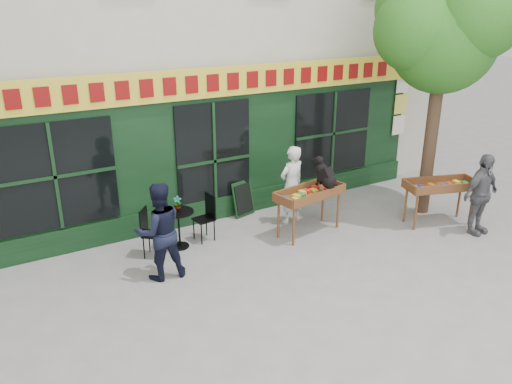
# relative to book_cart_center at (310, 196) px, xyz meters

# --- Properties ---
(ground) EXTENTS (80.00, 80.00, 0.00)m
(ground) POSITION_rel_book_cart_center_xyz_m (-1.35, -0.70, -0.82)
(ground) COLOR slate
(ground) RESTS_ON ground
(street_tree) EXTENTS (3.05, 2.90, 5.60)m
(street_tree) POSITION_rel_book_cart_center_xyz_m (2.99, -0.34, 3.29)
(street_tree) COLOR #382619
(street_tree) RESTS_ON ground
(book_cart_center) EXTENTS (1.58, 0.85, 0.99)m
(book_cart_center) POSITION_rel_book_cart_center_xyz_m (0.00, 0.00, 0.00)
(book_cart_center) COLOR brown
(book_cart_center) RESTS_ON ground
(dog) EXTENTS (0.43, 0.65, 0.60)m
(dog) POSITION_rel_book_cart_center_xyz_m (0.35, -0.05, 0.47)
(dog) COLOR black
(dog) RESTS_ON book_cart_center
(woman) EXTENTS (0.68, 0.51, 1.71)m
(woman) POSITION_rel_book_cart_center_xyz_m (0.00, 0.65, 0.03)
(woman) COLOR silver
(woman) RESTS_ON ground
(book_cart_right) EXTENTS (1.62, 1.06, 0.99)m
(book_cart_right) POSITION_rel_book_cart_center_xyz_m (2.69, -1.03, 0.00)
(book_cart_right) COLOR brown
(book_cart_right) RESTS_ON ground
(man_right) EXTENTS (1.01, 0.45, 1.71)m
(man_right) POSITION_rel_book_cart_center_xyz_m (2.99, -1.78, 0.03)
(man_right) COLOR #525257
(man_right) RESTS_ON ground
(bistro_table) EXTENTS (0.60, 0.60, 0.76)m
(bistro_table) POSITION_rel_book_cart_center_xyz_m (-2.57, 0.74, -0.28)
(bistro_table) COLOR black
(bistro_table) RESTS_ON ground
(bistro_chair_left) EXTENTS (0.51, 0.51, 0.95)m
(bistro_chair_left) POSITION_rel_book_cart_center_xyz_m (-3.19, 0.70, -0.26)
(bistro_chair_left) COLOR black
(bistro_chair_left) RESTS_ON ground
(bistro_chair_right) EXTENTS (0.40, 0.40, 0.95)m
(bistro_chair_right) POSITION_rel_book_cart_center_xyz_m (-1.93, 0.80, -0.26)
(bistro_chair_right) COLOR black
(bistro_chair_right) RESTS_ON ground
(potted_plant) EXTENTS (0.19, 0.16, 0.30)m
(potted_plant) POSITION_rel_book_cart_center_xyz_m (-2.57, 0.74, 0.09)
(potted_plant) COLOR gray
(potted_plant) RESTS_ON bistro_table
(man_left) EXTENTS (0.88, 0.71, 1.73)m
(man_left) POSITION_rel_book_cart_center_xyz_m (-3.27, -0.16, 0.04)
(man_left) COLOR black
(man_left) RESTS_ON ground
(chalkboard) EXTENTS (0.59, 0.32, 0.79)m
(chalkboard) POSITION_rel_book_cart_center_xyz_m (-0.72, 1.49, -0.42)
(chalkboard) COLOR black
(chalkboard) RESTS_ON ground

